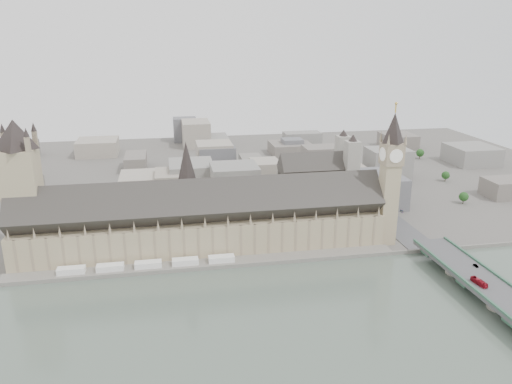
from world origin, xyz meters
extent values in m
plane|color=#595651|center=(0.00, 0.00, 0.00)|extent=(900.00, 900.00, 0.00)
cube|color=slate|center=(0.00, -15.00, 1.50)|extent=(600.00, 1.50, 3.00)
cube|color=slate|center=(0.00, -7.50, 1.00)|extent=(270.00, 15.00, 2.00)
cube|color=white|center=(-90.00, -7.00, 4.00)|extent=(18.00, 7.00, 4.00)
cube|color=white|center=(-65.00, -7.00, 4.00)|extent=(18.00, 7.00, 4.00)
cube|color=white|center=(-40.00, -7.00, 4.00)|extent=(18.00, 7.00, 4.00)
cube|color=white|center=(-15.00, -7.00, 4.00)|extent=(18.00, 7.00, 4.00)
cube|color=white|center=(10.00, -7.00, 4.00)|extent=(18.00, 7.00, 4.00)
cube|color=tan|center=(0.00, 20.00, 12.50)|extent=(265.00, 40.00, 25.00)
cube|color=#302E2B|center=(0.00, 20.00, 35.08)|extent=(265.00, 40.73, 40.73)
cube|color=tan|center=(138.00, 8.00, 31.00)|extent=(12.00, 12.00, 62.00)
cube|color=gray|center=(138.00, 8.00, 70.00)|extent=(14.00, 14.00, 16.00)
cylinder|color=white|center=(145.20, 8.00, 70.00)|extent=(0.60, 10.00, 10.00)
cylinder|color=white|center=(130.80, 8.00, 70.00)|extent=(0.60, 10.00, 10.00)
cylinder|color=white|center=(138.00, 15.20, 70.00)|extent=(10.00, 0.60, 10.00)
cylinder|color=white|center=(138.00, 0.80, 70.00)|extent=(10.00, 0.60, 10.00)
cone|color=#2A2322|center=(138.00, 8.00, 89.00)|extent=(17.00, 17.00, 22.00)
cylinder|color=gold|center=(138.00, 8.00, 103.00)|extent=(1.00, 1.00, 6.00)
sphere|color=gold|center=(138.00, 8.00, 106.50)|extent=(2.00, 2.00, 2.00)
cone|color=gray|center=(144.50, 14.50, 82.00)|extent=(2.40, 2.40, 8.00)
cone|color=gray|center=(131.50, 14.50, 82.00)|extent=(2.40, 2.40, 8.00)
cone|color=gray|center=(144.50, 1.50, 82.00)|extent=(2.40, 2.40, 8.00)
cone|color=gray|center=(131.50, 1.50, 82.00)|extent=(2.40, 2.40, 8.00)
cube|color=tan|center=(-122.00, 26.00, 40.00)|extent=(23.00, 23.00, 80.00)
cone|color=#2A2322|center=(-122.00, 26.00, 90.00)|extent=(30.00, 30.00, 20.00)
cylinder|color=gray|center=(-10.00, 26.00, 43.00)|extent=(12.00, 12.00, 20.00)
cone|color=#2A2322|center=(-10.00, 26.00, 67.00)|extent=(13.00, 13.00, 28.00)
cube|color=#474749|center=(162.00, -87.50, 5.12)|extent=(25.00, 325.00, 10.25)
cube|color=#9E9A8E|center=(105.00, 95.00, 17.00)|extent=(60.00, 28.00, 34.00)
cube|color=#302E2B|center=(105.00, 95.00, 39.00)|extent=(60.00, 28.28, 28.28)
cube|color=#9E9A8E|center=(137.00, 107.00, 32.00)|extent=(12.00, 12.00, 64.00)
cube|color=#9E9A8E|center=(137.00, 83.00, 32.00)|extent=(12.00, 12.00, 64.00)
imported|color=maroon|center=(156.12, -83.74, 11.93)|extent=(4.51, 12.31, 3.35)
imported|color=gray|center=(168.67, -61.46, 10.94)|extent=(1.56, 4.23, 1.38)
imported|color=gray|center=(168.97, 43.91, 11.07)|extent=(3.66, 6.04, 1.64)
camera|label=1|loc=(-23.15, -322.86, 153.43)|focal=35.00mm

